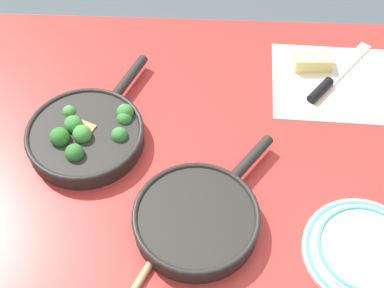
{
  "coord_description": "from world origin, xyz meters",
  "views": [
    {
      "loc": [
        -0.03,
        0.74,
        1.7
      ],
      "look_at": [
        0.0,
        0.0,
        0.77
      ],
      "focal_mm": 50.0,
      "sensor_mm": 36.0,
      "label": 1
    }
  ],
  "objects_px": {
    "grater_knife": "(332,79)",
    "wooden_spoon": "(148,268)",
    "skillet_eggs": "(197,219)",
    "skillet_broccoli": "(87,134)",
    "cheese_block": "(312,61)",
    "dinner_plate_stack": "(364,250)"
  },
  "relations": [
    {
      "from": "wooden_spoon",
      "to": "cheese_block",
      "type": "xyz_separation_m",
      "value": [
        -0.37,
        -0.58,
        0.01
      ]
    },
    {
      "from": "wooden_spoon",
      "to": "grater_knife",
      "type": "height_order",
      "value": "grater_knife"
    },
    {
      "from": "wooden_spoon",
      "to": "dinner_plate_stack",
      "type": "xyz_separation_m",
      "value": [
        -0.42,
        -0.05,
        0.0
      ]
    },
    {
      "from": "skillet_eggs",
      "to": "wooden_spoon",
      "type": "height_order",
      "value": "skillet_eggs"
    },
    {
      "from": "skillet_broccoli",
      "to": "skillet_eggs",
      "type": "relative_size",
      "value": 1.14
    },
    {
      "from": "wooden_spoon",
      "to": "cheese_block",
      "type": "height_order",
      "value": "cheese_block"
    },
    {
      "from": "skillet_eggs",
      "to": "wooden_spoon",
      "type": "distance_m",
      "value": 0.14
    },
    {
      "from": "skillet_broccoli",
      "to": "grater_knife",
      "type": "distance_m",
      "value": 0.61
    },
    {
      "from": "wooden_spoon",
      "to": "skillet_broccoli",
      "type": "bearing_deg",
      "value": 53.67
    },
    {
      "from": "grater_knife",
      "to": "cheese_block",
      "type": "bearing_deg",
      "value": 77.09
    },
    {
      "from": "skillet_eggs",
      "to": "cheese_block",
      "type": "bearing_deg",
      "value": 6.17
    },
    {
      "from": "skillet_broccoli",
      "to": "wooden_spoon",
      "type": "bearing_deg",
      "value": -129.33
    },
    {
      "from": "wooden_spoon",
      "to": "dinner_plate_stack",
      "type": "relative_size",
      "value": 1.39
    },
    {
      "from": "skillet_broccoli",
      "to": "dinner_plate_stack",
      "type": "bearing_deg",
      "value": -91.23
    },
    {
      "from": "grater_knife",
      "to": "wooden_spoon",
      "type": "bearing_deg",
      "value": -179.97
    },
    {
      "from": "wooden_spoon",
      "to": "skillet_eggs",
      "type": "bearing_deg",
      "value": -16.18
    },
    {
      "from": "skillet_broccoli",
      "to": "skillet_eggs",
      "type": "xyz_separation_m",
      "value": [
        -0.26,
        0.21,
        -0.0
      ]
    },
    {
      "from": "cheese_block",
      "to": "skillet_broccoli",
      "type": "bearing_deg",
      "value": 27.03
    },
    {
      "from": "skillet_eggs",
      "to": "grater_knife",
      "type": "height_order",
      "value": "skillet_eggs"
    },
    {
      "from": "wooden_spoon",
      "to": "dinner_plate_stack",
      "type": "bearing_deg",
      "value": -57.39
    },
    {
      "from": "wooden_spoon",
      "to": "dinner_plate_stack",
      "type": "distance_m",
      "value": 0.42
    },
    {
      "from": "wooden_spoon",
      "to": "cheese_block",
      "type": "relative_size",
      "value": 3.48
    }
  ]
}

